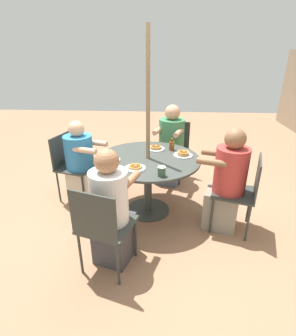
# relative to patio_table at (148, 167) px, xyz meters

# --- Properties ---
(ground_plane) EXTENTS (12.00, 12.00, 0.00)m
(ground_plane) POSITION_rel_patio_table_xyz_m (0.00, 0.00, -0.60)
(ground_plane) COLOR #9E7051
(patio_table) EXTENTS (1.23, 1.23, 0.72)m
(patio_table) POSITION_rel_patio_table_xyz_m (0.00, 0.00, 0.00)
(patio_table) COLOR #383D38
(patio_table) RESTS_ON ground
(umbrella_pole) EXTENTS (0.05, 0.05, 2.13)m
(umbrella_pole) POSITION_rel_patio_table_xyz_m (0.00, 0.00, 0.46)
(umbrella_pole) COLOR #846B4C
(umbrella_pole) RESTS_ON ground
(patio_chair_north) EXTENTS (0.54, 0.54, 0.88)m
(patio_chair_north) POSITION_rel_patio_table_xyz_m (-0.29, -1.05, -0.08)
(patio_chair_north) COLOR #333833
(patio_chair_north) RESTS_ON ground
(diner_north) EXTENTS (0.46, 0.55, 1.09)m
(diner_north) POSITION_rel_patio_table_xyz_m (-0.24, -0.88, -0.11)
(diner_north) COLOR beige
(diner_north) RESTS_ON ground
(patio_chair_east) EXTENTS (0.56, 0.56, 0.88)m
(patio_chair_east) POSITION_rel_patio_table_xyz_m (1.04, -0.33, -0.08)
(patio_chair_east) COLOR #333833
(patio_chair_east) RESTS_ON ground
(diner_east) EXTENTS (0.52, 0.45, 1.15)m
(diner_east) POSITION_rel_patio_table_xyz_m (0.88, -0.28, -0.07)
(diner_east) COLOR #3D3D42
(diner_east) RESTS_ON ground
(patio_chair_south) EXTENTS (0.55, 0.55, 0.88)m
(patio_chair_south) POSITION_rel_patio_table_xyz_m (0.32, 1.04, -0.08)
(patio_chair_south) COLOR #333833
(patio_chair_south) RESTS_ON ground
(diner_south) EXTENTS (0.47, 0.55, 1.17)m
(diner_south) POSITION_rel_patio_table_xyz_m (0.27, 0.88, -0.06)
(diner_south) COLOR gray
(diner_south) RESTS_ON ground
(patio_chair_west) EXTENTS (0.56, 0.56, 0.88)m
(patio_chair_west) POSITION_rel_patio_table_xyz_m (-1.04, 0.34, -0.08)
(patio_chair_west) COLOR #333833
(patio_chair_west) RESTS_ON ground
(diner_west) EXTENTS (0.56, 0.49, 1.18)m
(diner_west) POSITION_rel_patio_table_xyz_m (-0.87, 0.29, -0.06)
(diner_west) COLOR slate
(diner_west) RESTS_ON ground
(pancake_plate_a) EXTENTS (0.23, 0.23, 0.06)m
(pancake_plate_a) POSITION_rel_patio_table_xyz_m (-0.30, 0.08, 0.14)
(pancake_plate_a) COLOR white
(pancake_plate_a) RESTS_ON patio_table
(pancake_plate_b) EXTENTS (0.23, 0.23, 0.06)m
(pancake_plate_b) POSITION_rel_patio_table_xyz_m (0.11, -0.42, 0.14)
(pancake_plate_b) COLOR white
(pancake_plate_b) RESTS_ON patio_table
(pancake_plate_c) EXTENTS (0.23, 0.23, 0.05)m
(pancake_plate_c) POSITION_rel_patio_table_xyz_m (0.32, -0.12, 0.14)
(pancake_plate_c) COLOR white
(pancake_plate_c) RESTS_ON patio_table
(pancake_plate_d) EXTENTS (0.23, 0.23, 0.07)m
(pancake_plate_d) POSITION_rel_patio_table_xyz_m (-0.09, 0.42, 0.15)
(pancake_plate_d) COLOR white
(pancake_plate_d) RESTS_ON patio_table
(syrup_bottle) EXTENTS (0.09, 0.06, 0.15)m
(syrup_bottle) POSITION_rel_patio_table_xyz_m (-0.29, 0.28, 0.18)
(syrup_bottle) COLOR brown
(syrup_bottle) RESTS_ON patio_table
(coffee_cup) EXTENTS (0.08, 0.08, 0.10)m
(coffee_cup) POSITION_rel_patio_table_xyz_m (0.48, 0.17, 0.17)
(coffee_cup) COLOR #33513D
(coffee_cup) RESTS_ON patio_table
(drinking_glass_a) EXTENTS (0.08, 0.08, 0.12)m
(drinking_glass_a) POSITION_rel_patio_table_xyz_m (0.33, -0.38, 0.18)
(drinking_glass_a) COLOR silver
(drinking_glass_a) RESTS_ON patio_table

